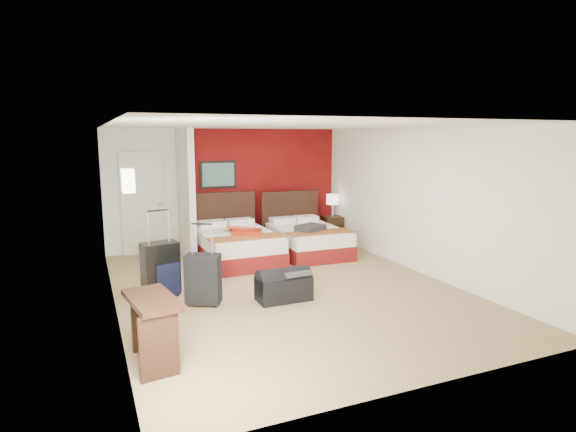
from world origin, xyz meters
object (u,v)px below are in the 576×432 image
suitcase_charcoal (203,281)px  bed_right (308,241)px  suitcase_navy (167,281)px  table_lamp (333,205)px  red_suitcase_open (244,230)px  nightstand (332,229)px  desk (154,330)px  duffel_bag (284,287)px  suitcase_black (160,270)px  bed_left (237,247)px

suitcase_charcoal → bed_right: bearing=66.5°
suitcase_navy → table_lamp: bearing=23.2°
red_suitcase_open → nightstand: size_ratio=1.29×
suitcase_charcoal → suitcase_navy: 0.71m
table_lamp → desk: table_lamp is taller
red_suitcase_open → suitcase_charcoal: 2.34m
duffel_bag → desk: desk is taller
bed_right → duffel_bag: (-1.51, -2.35, -0.07)m
bed_right → duffel_bag: size_ratio=2.31×
suitcase_navy → desk: 2.16m
nightstand → suitcase_navy: nightstand is taller
nightstand → desk: size_ratio=0.66×
suitcase_charcoal → suitcase_navy: bearing=154.1°
table_lamp → suitcase_charcoal: table_lamp is taller
suitcase_black → table_lamp: bearing=18.0°
table_lamp → suitcase_navy: (-4.05, -2.39, -0.58)m
bed_left → nightstand: bearing=19.0°
suitcase_black → suitcase_navy: suitcase_black is taller
bed_left → nightstand: size_ratio=3.33×
duffel_bag → desk: (-1.99, -1.26, 0.16)m
red_suitcase_open → suitcase_black: 2.17m
nightstand → duffel_bag: 4.10m
table_lamp → duffel_bag: bearing=-128.1°
red_suitcase_open → desk: size_ratio=0.85×
suitcase_charcoal → duffel_bag: bearing=14.3°
table_lamp → suitcase_navy: bearing=-149.5°
bed_right → table_lamp: (1.02, 0.87, 0.55)m
bed_left → desk: (-2.01, -3.60, 0.08)m
table_lamp → suitcase_navy: table_lamp is taller
bed_left → duffel_bag: bed_left is taller
table_lamp → duffel_bag: (-2.53, -3.23, -0.62)m
suitcase_charcoal → desk: desk is taller
bed_left → suitcase_charcoal: (-1.14, -2.07, 0.06)m
bed_right → suitcase_black: size_ratio=2.31×
nightstand → bed_left: bearing=-154.1°
desk → duffel_bag: bearing=23.7°
suitcase_navy → bed_right: bearing=19.2°
red_suitcase_open → nightstand: 2.62m
nightstand → duffel_bag: nightstand is taller
red_suitcase_open → duffel_bag: (-0.13, -2.24, -0.42)m
duffel_bag → red_suitcase_open: bearing=86.8°
bed_right → bed_left: bearing=-177.9°
red_suitcase_open → suitcase_navy: bearing=-114.9°
bed_right → suitcase_charcoal: (-2.62, -2.08, 0.08)m
suitcase_charcoal → suitcase_navy: size_ratio=1.45×
desk → red_suitcase_open: bearing=50.2°
bed_left → duffel_bag: bearing=-91.2°
bed_left → table_lamp: table_lamp is taller
bed_right → red_suitcase_open: red_suitcase_open is taller
suitcase_navy → duffel_bag: size_ratio=0.62×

